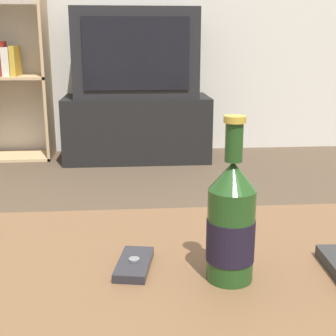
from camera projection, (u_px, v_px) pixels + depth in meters
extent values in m
cube|color=brown|center=(164.00, 297.00, 0.72)|extent=(1.14, 0.68, 0.04)
cube|color=black|center=(137.00, 128.00, 3.38)|extent=(1.03, 0.48, 0.45)
cube|color=black|center=(136.00, 53.00, 3.25)|extent=(0.84, 0.44, 0.60)
cube|color=black|center=(136.00, 54.00, 3.03)|extent=(0.69, 0.01, 0.47)
cube|color=tan|center=(47.00, 77.00, 3.34)|extent=(0.02, 0.30, 1.17)
cube|color=tan|center=(18.00, 156.00, 3.47)|extent=(0.52, 0.30, 0.02)
cube|color=tan|center=(11.00, 77.00, 3.32)|extent=(0.52, 0.30, 0.02)
cube|color=maroon|center=(2.00, 59.00, 3.28)|extent=(0.03, 0.21, 0.24)
cube|color=beige|center=(9.00, 62.00, 3.29)|extent=(0.05, 0.21, 0.20)
cube|color=#B7932D|center=(15.00, 61.00, 3.29)|extent=(0.04, 0.21, 0.21)
cylinder|color=#1E4219|center=(231.00, 235.00, 0.71)|extent=(0.07, 0.07, 0.15)
cylinder|color=black|center=(230.00, 239.00, 0.72)|extent=(0.07, 0.07, 0.07)
cone|color=#1E4219|center=(233.00, 176.00, 0.69)|extent=(0.07, 0.07, 0.04)
cylinder|color=#1E4219|center=(234.00, 142.00, 0.68)|extent=(0.03, 0.03, 0.06)
cylinder|color=#B79333|center=(235.00, 119.00, 0.67)|extent=(0.03, 0.03, 0.01)
cube|color=#232328|center=(134.00, 264.00, 0.76)|extent=(0.07, 0.12, 0.01)
cylinder|color=slate|center=(134.00, 259.00, 0.76)|extent=(0.02, 0.02, 0.00)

